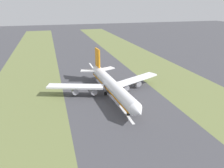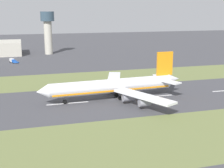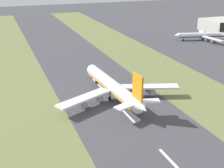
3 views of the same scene
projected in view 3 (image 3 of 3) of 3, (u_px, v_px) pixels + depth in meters
The scene contains 8 objects.
ground_plane at pixel (110, 97), 157.54m from camera, with size 800.00×800.00×0.00m, color #424247.
grass_median_west at pixel (18, 111), 142.57m from camera, with size 40.00×600.00×0.01m, color olive.
grass_median_east at pixel (186, 86), 172.51m from camera, with size 40.00×600.00×0.01m, color olive.
centreline_dash_near at pixel (173, 163), 105.08m from camera, with size 1.20×18.00×0.01m, color silver.
centreline_dash_mid at pixel (126, 114), 139.98m from camera, with size 1.20×18.00×0.01m, color silver.
centreline_dash_far at pixel (98, 84), 174.88m from camera, with size 1.20×18.00×0.01m, color silver.
airplane_main_jet at pixel (114, 87), 153.95m from camera, with size 64.01×67.21×20.20m.
airplane_parked_apron at pixel (203, 35), 274.96m from camera, with size 49.53×46.44×15.09m.
Camera 3 is at (-50.76, -135.54, 62.57)m, focal length 50.00 mm.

